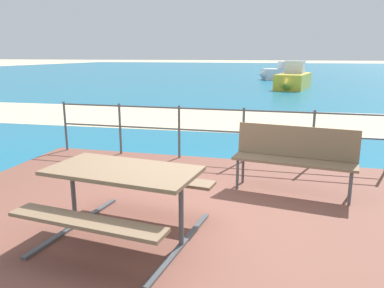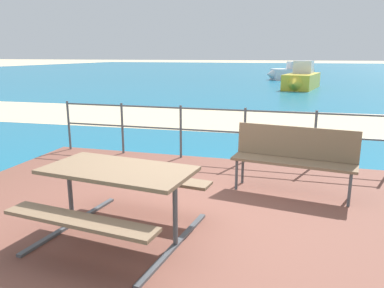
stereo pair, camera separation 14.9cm
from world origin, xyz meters
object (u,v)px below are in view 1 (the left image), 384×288
(picnic_table, at_px, (123,185))
(boat_near, at_px, (282,73))
(park_bench, at_px, (295,153))
(boat_far, at_px, (293,79))

(picnic_table, relative_size, boat_near, 0.47)
(park_bench, relative_size, boat_near, 0.46)
(picnic_table, height_order, park_bench, park_bench)
(boat_far, bearing_deg, park_bench, 9.97)
(boat_far, bearing_deg, picnic_table, 4.88)
(park_bench, height_order, boat_far, boat_far)
(park_bench, xyz_separation_m, boat_near, (-0.55, 25.22, -0.10))
(picnic_table, distance_m, boat_near, 27.08)
(picnic_table, relative_size, boat_far, 0.38)
(picnic_table, distance_m, park_bench, 2.53)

